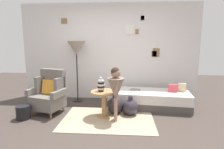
% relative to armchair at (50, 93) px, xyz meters
% --- Properties ---
extents(ground_plane, '(12.00, 12.00, 0.00)m').
position_rel_armchair_xyz_m(ground_plane, '(1.24, -0.74, -0.44)').
color(ground_plane, '#423833').
extents(gallery_wall, '(4.80, 0.12, 2.60)m').
position_rel_armchair_xyz_m(gallery_wall, '(1.25, 1.21, 0.86)').
color(gallery_wall, silver).
rests_on(gallery_wall, ground).
extents(rug, '(1.86, 1.30, 0.01)m').
position_rel_armchair_xyz_m(rug, '(1.35, -0.33, -0.43)').
color(rug, tan).
rests_on(rug, ground).
extents(armchair, '(0.86, 0.74, 0.97)m').
position_rel_armchair_xyz_m(armchair, '(0.00, 0.00, 0.00)').
color(armchair, '#9E7042').
rests_on(armchair, ground).
extents(daybed, '(1.97, 0.99, 0.40)m').
position_rel_armchair_xyz_m(daybed, '(2.28, 0.50, -0.24)').
color(daybed, '#4C4742').
rests_on(daybed, ground).
extents(pillow_head, '(0.20, 0.15, 0.20)m').
position_rel_armchair_xyz_m(pillow_head, '(3.06, 0.55, 0.06)').
color(pillow_head, beige).
rests_on(pillow_head, daybed).
extents(pillow_mid, '(0.22, 0.15, 0.18)m').
position_rel_armchair_xyz_m(pillow_mid, '(2.83, 0.50, 0.05)').
color(pillow_mid, '#D64C56').
rests_on(pillow_mid, daybed).
extents(side_table, '(0.55, 0.55, 0.56)m').
position_rel_armchair_xyz_m(side_table, '(1.25, -0.18, -0.04)').
color(side_table, tan).
rests_on(side_table, ground).
extents(vase_striped, '(0.16, 0.16, 0.30)m').
position_rel_armchair_xyz_m(vase_striped, '(1.19, -0.17, 0.24)').
color(vase_striped, black).
rests_on(vase_striped, side_table).
extents(floor_lamp, '(0.47, 0.47, 1.60)m').
position_rel_armchair_xyz_m(floor_lamp, '(0.42, 0.86, 0.95)').
color(floor_lamp, black).
rests_on(floor_lamp, ground).
extents(person_child, '(0.34, 0.34, 1.10)m').
position_rel_armchair_xyz_m(person_child, '(1.51, -0.37, 0.26)').
color(person_child, '#A37A60').
rests_on(person_child, ground).
extents(book_on_daybed, '(0.26, 0.22, 0.03)m').
position_rel_armchair_xyz_m(book_on_daybed, '(1.94, 0.56, -0.02)').
color(book_on_daybed, gray).
rests_on(book_on_daybed, daybed).
extents(demijohn_near, '(0.37, 0.37, 0.46)m').
position_rel_armchair_xyz_m(demijohn_near, '(1.47, 0.03, -0.25)').
color(demijohn_near, '#332D38').
rests_on(demijohn_near, ground).
extents(demijohn_far, '(0.34, 0.34, 0.43)m').
position_rel_armchair_xyz_m(demijohn_far, '(1.82, -0.04, -0.26)').
color(demijohn_far, '#332D38').
rests_on(demijohn_far, ground).
extents(magazine_basket, '(0.28, 0.28, 0.28)m').
position_rel_armchair_xyz_m(magazine_basket, '(-0.40, -0.42, -0.30)').
color(magazine_basket, black).
rests_on(magazine_basket, ground).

